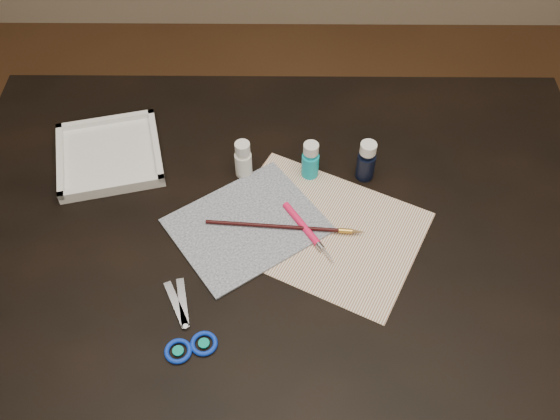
{
  "coord_description": "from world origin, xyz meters",
  "views": [
    {
      "loc": [
        0.01,
        -0.73,
        1.71
      ],
      "look_at": [
        0.0,
        0.0,
        0.8
      ],
      "focal_mm": 40.0,
      "sensor_mm": 36.0,
      "label": 1
    }
  ],
  "objects_px": {
    "palette_tray": "(109,154)",
    "paint_bottle_white": "(243,159)",
    "canvas": "(247,225)",
    "paint_bottle_navy": "(366,160)",
    "paint_bottle_cyan": "(310,160)",
    "scissors": "(180,320)",
    "paper": "(322,230)"
  },
  "relations": [
    {
      "from": "canvas",
      "to": "palette_tray",
      "type": "height_order",
      "value": "palette_tray"
    },
    {
      "from": "paint_bottle_white",
      "to": "paint_bottle_cyan",
      "type": "distance_m",
      "value": 0.14
    },
    {
      "from": "palette_tray",
      "to": "paint_bottle_white",
      "type": "bearing_deg",
      "value": -7.93
    },
    {
      "from": "paint_bottle_white",
      "to": "paper",
      "type": "bearing_deg",
      "value": -43.25
    },
    {
      "from": "paint_bottle_navy",
      "to": "paper",
      "type": "bearing_deg",
      "value": -122.94
    },
    {
      "from": "paint_bottle_navy",
      "to": "scissors",
      "type": "height_order",
      "value": "paint_bottle_navy"
    },
    {
      "from": "paint_bottle_cyan",
      "to": "scissors",
      "type": "distance_m",
      "value": 0.42
    },
    {
      "from": "paint_bottle_navy",
      "to": "scissors",
      "type": "distance_m",
      "value": 0.49
    },
    {
      "from": "paint_bottle_white",
      "to": "paint_bottle_cyan",
      "type": "height_order",
      "value": "same"
    },
    {
      "from": "paper",
      "to": "paint_bottle_cyan",
      "type": "height_order",
      "value": "paint_bottle_cyan"
    },
    {
      "from": "paint_bottle_cyan",
      "to": "scissors",
      "type": "xyz_separation_m",
      "value": [
        -0.23,
        -0.34,
        -0.04
      ]
    },
    {
      "from": "paper",
      "to": "paint_bottle_navy",
      "type": "relative_size",
      "value": 3.96
    },
    {
      "from": "paint_bottle_cyan",
      "to": "palette_tray",
      "type": "relative_size",
      "value": 0.41
    },
    {
      "from": "canvas",
      "to": "paint_bottle_cyan",
      "type": "bearing_deg",
      "value": 47.72
    },
    {
      "from": "paint_bottle_white",
      "to": "scissors",
      "type": "relative_size",
      "value": 0.47
    },
    {
      "from": "paint_bottle_cyan",
      "to": "palette_tray",
      "type": "bearing_deg",
      "value": 174.34
    },
    {
      "from": "canvas",
      "to": "paint_bottle_navy",
      "type": "bearing_deg",
      "value": 29.34
    },
    {
      "from": "scissors",
      "to": "paint_bottle_white",
      "type": "bearing_deg",
      "value": -41.24
    },
    {
      "from": "paint_bottle_navy",
      "to": "palette_tray",
      "type": "bearing_deg",
      "value": 175.16
    },
    {
      "from": "paper",
      "to": "paint_bottle_white",
      "type": "xyz_separation_m",
      "value": [
        -0.16,
        0.15,
        0.04
      ]
    },
    {
      "from": "paint_bottle_white",
      "to": "paint_bottle_navy",
      "type": "distance_m",
      "value": 0.25
    },
    {
      "from": "paper",
      "to": "paint_bottle_navy",
      "type": "height_order",
      "value": "paint_bottle_navy"
    },
    {
      "from": "paint_bottle_navy",
      "to": "paint_bottle_cyan",
      "type": "bearing_deg",
      "value": 178.25
    },
    {
      "from": "paint_bottle_navy",
      "to": "scissors",
      "type": "bearing_deg",
      "value": -135.3
    },
    {
      "from": "paint_bottle_cyan",
      "to": "paint_bottle_white",
      "type": "bearing_deg",
      "value": 179.14
    },
    {
      "from": "paint_bottle_cyan",
      "to": "palette_tray",
      "type": "distance_m",
      "value": 0.42
    },
    {
      "from": "paint_bottle_white",
      "to": "paint_bottle_cyan",
      "type": "bearing_deg",
      "value": -0.86
    },
    {
      "from": "paint_bottle_cyan",
      "to": "scissors",
      "type": "relative_size",
      "value": 0.47
    },
    {
      "from": "canvas",
      "to": "paint_bottle_white",
      "type": "distance_m",
      "value": 0.14
    },
    {
      "from": "canvas",
      "to": "paint_bottle_navy",
      "type": "relative_size",
      "value": 2.95
    },
    {
      "from": "paint_bottle_cyan",
      "to": "paint_bottle_navy",
      "type": "distance_m",
      "value": 0.11
    },
    {
      "from": "canvas",
      "to": "paint_bottle_cyan",
      "type": "xyz_separation_m",
      "value": [
        0.12,
        0.14,
        0.04
      ]
    }
  ]
}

